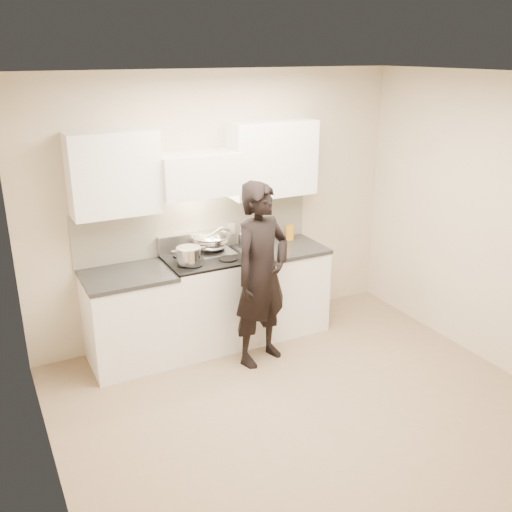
{
  "coord_description": "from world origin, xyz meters",
  "views": [
    {
      "loc": [
        -2.25,
        -3.46,
        2.87
      ],
      "look_at": [
        0.07,
        1.05,
        1.02
      ],
      "focal_mm": 40.0,
      "sensor_mm": 36.0,
      "label": 1
    }
  ],
  "objects_px": {
    "utensil_crock": "(243,239)",
    "counter_right": "(278,288)",
    "person": "(261,275)",
    "stove": "(206,301)",
    "wok": "(211,240)"
  },
  "relations": [
    {
      "from": "utensil_crock",
      "to": "counter_right",
      "type": "bearing_deg",
      "value": -29.66
    },
    {
      "from": "stove",
      "to": "wok",
      "type": "xyz_separation_m",
      "value": [
        0.13,
        0.14,
        0.59
      ]
    },
    {
      "from": "counter_right",
      "to": "person",
      "type": "bearing_deg",
      "value": -132.41
    },
    {
      "from": "wok",
      "to": "utensil_crock",
      "type": "relative_size",
      "value": 1.69
    },
    {
      "from": "wok",
      "to": "person",
      "type": "xyz_separation_m",
      "value": [
        0.22,
        -0.67,
        -0.18
      ]
    },
    {
      "from": "counter_right",
      "to": "person",
      "type": "distance_m",
      "value": 0.83
    },
    {
      "from": "stove",
      "to": "person",
      "type": "bearing_deg",
      "value": -56.07
    },
    {
      "from": "wok",
      "to": "person",
      "type": "distance_m",
      "value": 0.73
    },
    {
      "from": "utensil_crock",
      "to": "person",
      "type": "distance_m",
      "value": 0.73
    },
    {
      "from": "stove",
      "to": "utensil_crock",
      "type": "bearing_deg",
      "value": 19.9
    },
    {
      "from": "stove",
      "to": "counter_right",
      "type": "xyz_separation_m",
      "value": [
        0.83,
        0.0,
        -0.01
      ]
    },
    {
      "from": "counter_right",
      "to": "stove",
      "type": "bearing_deg",
      "value": -180.0
    },
    {
      "from": "wok",
      "to": "utensil_crock",
      "type": "distance_m",
      "value": 0.38
    },
    {
      "from": "utensil_crock",
      "to": "wok",
      "type": "bearing_deg",
      "value": -174.07
    },
    {
      "from": "stove",
      "to": "utensil_crock",
      "type": "xyz_separation_m",
      "value": [
        0.51,
        0.18,
        0.53
      ]
    }
  ]
}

